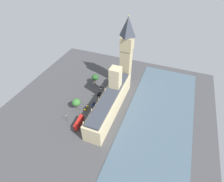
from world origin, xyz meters
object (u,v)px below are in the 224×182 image
Objects in this scene: car_yellow_cab_near_tower at (86,108)px; plane_tree_far_end at (95,77)px; parliament_building at (111,101)px; car_silver_trailing at (101,87)px; clock_tower at (126,52)px; car_blue_by_river_gate at (94,104)px; car_black_under_trees at (99,94)px; pedestrian_kerbside at (98,106)px; plane_tree_corner at (76,102)px; street_lamp_leading at (66,117)px; double_decker_bus_opposite_hall at (79,122)px.

car_yellow_cab_near_tower is 30.50m from plane_tree_far_end.
parliament_building is 25.92m from car_silver_trailing.
clock_tower is at bearing -156.29° from plane_tree_far_end.
clock_tower is at bearing -116.85° from car_blue_by_river_gate.
car_black_under_trees is at bearing 56.44° from clock_tower.
parliament_building reaches higher than car_silver_trailing.
plane_tree_corner reaches higher than pedestrian_kerbside.
parliament_building is 24.53m from plane_tree_corner.
car_silver_trailing is 28.90m from plane_tree_corner.
clock_tower is 33.63m from plane_tree_far_end.
clock_tower is 45.33m from pedestrian_kerbside.
street_lamp_leading reaches higher than car_yellow_cab_near_tower.
car_blue_by_river_gate is 4.12m from pedestrian_kerbside.
pedestrian_kerbside is (-4.09, 0.48, -0.12)m from car_blue_by_river_gate.
car_blue_by_river_gate is 13.22m from plane_tree_corner.
plane_tree_corner is at bearing -166.17° from car_yellow_cab_near_tower.
pedestrian_kerbside is 0.19× the size of plane_tree_far_end.
car_blue_by_river_gate is 0.49× the size of plane_tree_far_end.
car_blue_by_river_gate is at bearing -86.83° from car_silver_trailing.
double_decker_bus_opposite_hall is (0.66, 20.59, 1.75)m from car_blue_by_river_gate.
clock_tower is 13.51× the size of car_silver_trailing.
street_lamp_leading is (13.98, 20.06, 3.31)m from pedestrian_kerbside.
plane_tree_corner is (23.02, 8.19, -2.21)m from parliament_building.
car_blue_by_river_gate is 6.48m from car_yellow_cab_near_tower.
car_blue_by_river_gate is at bearing -96.25° from double_decker_bus_opposite_hall.
car_silver_trailing is 0.49× the size of plane_tree_corner.
car_silver_trailing is at bearing -88.36° from car_blue_by_river_gate.
parliament_building is at bearing 134.91° from plane_tree_far_end.
plane_tree_far_end is at bearing -45.09° from parliament_building.
clock_tower reaches higher than plane_tree_corner.
car_yellow_cab_near_tower is (16.46, 39.30, -28.29)m from clock_tower.
car_silver_trailing is at bearing 153.43° from plane_tree_far_end.
plane_tree_far_end is (22.80, -22.87, -1.45)m from parliament_building.
car_yellow_cab_near_tower is 0.43× the size of double_decker_bus_opposite_hall.
car_yellow_cab_near_tower is 15.22m from double_decker_bus_opposite_hall.
plane_tree_corner is at bearing 89.60° from plane_tree_far_end.
car_blue_by_river_gate is at bearing 3.09° from parliament_building.
clock_tower is 64.06m from street_lamp_leading.
car_silver_trailing is at bearing 155.56° from pedestrian_kerbside.
car_yellow_cab_near_tower is at bearing 21.28° from parliament_building.
parliament_building reaches higher than car_black_under_trees.
plane_tree_far_end is (13.59, -24.07, 5.84)m from pedestrian_kerbside.
plane_tree_corner is (6.59, 1.79, 4.96)m from car_yellow_cab_near_tower.
plane_tree_corner is at bearing 19.58° from parliament_building.
clock_tower is 61.96m from double_decker_bus_opposite_hall.
parliament_building is 14.28× the size of car_silver_trailing.
parliament_building is 5.59× the size of double_decker_bus_opposite_hall.
car_black_under_trees is (14.27, -11.33, -7.18)m from parliament_building.
plane_tree_corner is at bearing -59.82° from double_decker_bus_opposite_hall.
double_decker_bus_opposite_hall is at bearing -82.01° from car_yellow_cab_near_tower.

